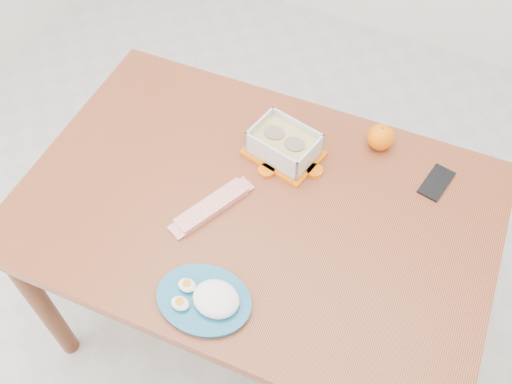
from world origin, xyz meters
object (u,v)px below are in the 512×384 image
at_px(orange_fruit, 380,137).
at_px(smartphone, 436,183).
at_px(food_container, 284,145).
at_px(rice_plate, 208,299).
at_px(dining_table, 256,223).

bearing_deg(orange_fruit, smartphone, -16.24).
height_order(food_container, orange_fruit, food_container).
bearing_deg(orange_fruit, food_container, -146.45).
bearing_deg(food_container, orange_fruit, 44.07).
xyz_separation_m(rice_plate, smartphone, (0.39, 0.60, -0.02)).
relative_size(dining_table, smartphone, 10.91).
bearing_deg(orange_fruit, dining_table, -122.47).
height_order(dining_table, rice_plate, rice_plate).
distance_m(food_container, rice_plate, 0.51).
height_order(orange_fruit, rice_plate, orange_fruit).
height_order(dining_table, food_container, food_container).
relative_size(orange_fruit, smartphone, 0.63).
distance_m(food_container, smartphone, 0.44).
distance_m(dining_table, orange_fruit, 0.44).
xyz_separation_m(dining_table, rice_plate, (0.03, -0.31, 0.11)).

